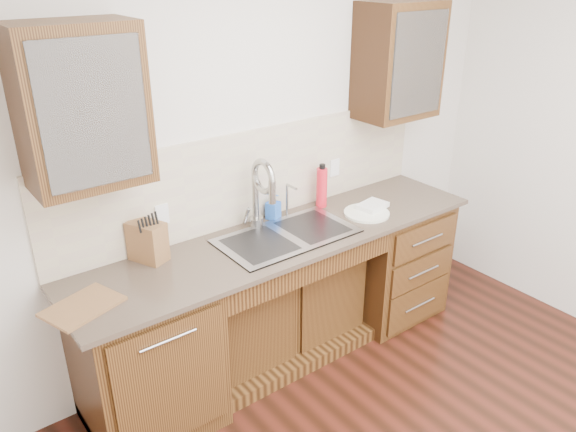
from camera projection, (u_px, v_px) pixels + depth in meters
wall_back at (249, 151)px, 3.49m from camera, size 4.00×0.10×2.70m
base_cabinet_left at (146, 357)px, 3.09m from camera, size 0.70×0.62×0.88m
base_cabinet_center at (276, 305)px, 3.71m from camera, size 1.20×0.44×0.70m
base_cabinet_right at (388, 257)px, 4.13m from camera, size 0.70×0.62×0.88m
countertop at (286, 238)px, 3.41m from camera, size 2.70×0.65×0.03m
backsplash at (255, 175)px, 3.51m from camera, size 2.70×0.02×0.59m
sink at (287, 249)px, 3.43m from camera, size 0.84×0.46×0.19m
faucet at (255, 197)px, 3.44m from camera, size 0.04×0.04×0.40m
filter_tap at (287, 199)px, 3.62m from camera, size 0.02×0.02×0.24m
upper_cabinet_left at (81, 107)px, 2.56m from camera, size 0.55×0.34×0.75m
upper_cabinet_right at (398, 61)px, 3.71m from camera, size 0.55×0.34×0.75m
outlet_left at (162, 214)px, 3.18m from camera, size 0.08×0.01×0.12m
outlet_right at (334, 168)px, 3.89m from camera, size 0.08×0.01×0.12m
soap_bottle at (273, 206)px, 3.59m from camera, size 0.10×0.10×0.17m
water_bottle at (322, 188)px, 3.75m from camera, size 0.08×0.08×0.27m
plate at (367, 213)px, 3.68m from camera, size 0.33×0.33×0.02m
dish_towel at (372, 206)px, 3.74m from camera, size 0.22×0.17×0.03m
knife_block at (148, 241)px, 3.09m from camera, size 0.20×0.24×0.23m
cutting_board at (83, 307)px, 2.70m from camera, size 0.41×0.34×0.02m
cup_left_a at (70, 120)px, 2.55m from camera, size 0.13×0.13×0.09m
cup_left_b at (111, 114)px, 2.66m from camera, size 0.11×0.11×0.08m
cup_right_a at (382, 71)px, 3.65m from camera, size 0.14×0.14×0.10m
cup_right_b at (413, 67)px, 3.82m from camera, size 0.10×0.10×0.08m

